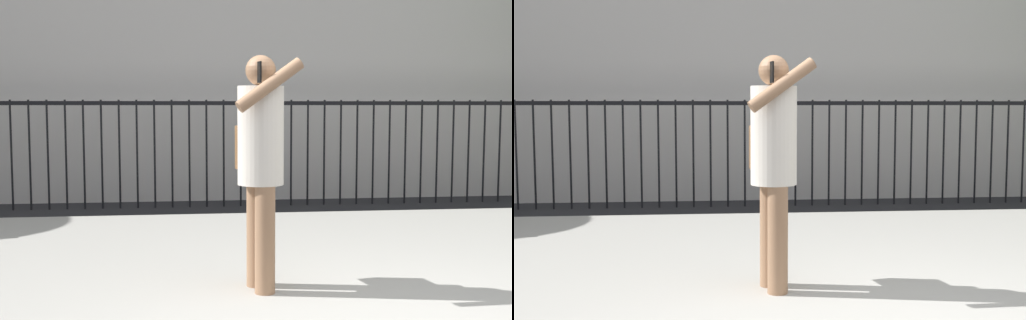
% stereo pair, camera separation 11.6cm
% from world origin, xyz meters
% --- Properties ---
extents(sidewalk, '(28.00, 4.40, 0.15)m').
position_xyz_m(sidewalk, '(0.00, 2.20, 0.07)').
color(sidewalk, '#9E9B93').
rests_on(sidewalk, ground).
extents(iron_fence, '(12.03, 0.04, 1.60)m').
position_xyz_m(iron_fence, '(0.00, 5.90, 1.02)').
color(iron_fence, black).
rests_on(iron_fence, ground).
extents(pedestrian_on_phone, '(0.51, 0.70, 1.74)m').
position_xyz_m(pedestrian_on_phone, '(-0.68, 1.06, 1.16)').
color(pedestrian_on_phone, '#936B4C').
rests_on(pedestrian_on_phone, sidewalk).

